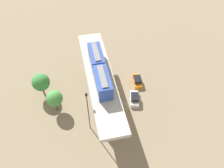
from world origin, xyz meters
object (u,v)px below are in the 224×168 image
at_px(parked_car_orange, 137,81).
at_px(tree_mid_lot, 54,98).
at_px(train, 99,69).
at_px(tree_near_viaduct, 41,82).
at_px(parked_car_white, 134,99).
at_px(signal_post, 88,110).

distance_m(parked_car_orange, tree_mid_lot, 19.51).
xyz_separation_m(train, tree_near_viaduct, (12.17, -4.42, -5.50)).
distance_m(train, tree_mid_lot, 11.27).
height_order(parked_car_orange, tree_near_viaduct, tree_near_viaduct).
relative_size(parked_car_white, tree_mid_lot, 0.83).
distance_m(parked_car_white, signal_post, 12.70).
bearing_deg(tree_near_viaduct, parked_car_orange, 177.30).
relative_size(train, parked_car_white, 3.00).
xyz_separation_m(train, parked_car_orange, (-9.30, -3.40, -8.86)).
height_order(parked_car_white, tree_near_viaduct, tree_near_viaduct).
relative_size(tree_near_viaduct, signal_post, 0.57).
relative_size(parked_car_orange, signal_post, 0.41).
height_order(train, parked_car_white, train).
bearing_deg(train, tree_near_viaduct, -19.94).
bearing_deg(tree_near_viaduct, signal_post, 129.06).
relative_size(parked_car_orange, tree_mid_lot, 0.80).
relative_size(train, tree_near_viaduct, 2.24).
bearing_deg(parked_car_orange, train, 26.04).
bearing_deg(parked_car_orange, tree_near_viaduct, 3.25).
xyz_separation_m(train, parked_car_white, (-7.20, 1.63, -8.86)).
bearing_deg(signal_post, tree_near_viaduct, -50.94).
height_order(parked_car_white, tree_mid_lot, tree_mid_lot).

